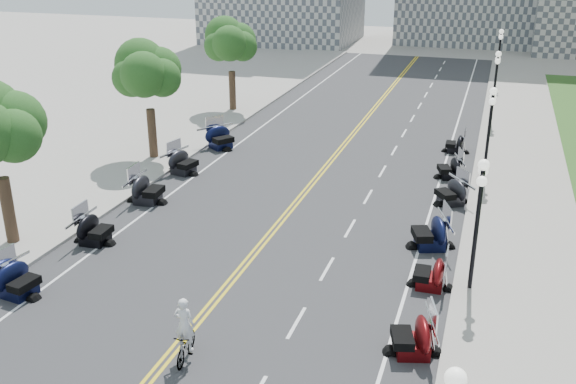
% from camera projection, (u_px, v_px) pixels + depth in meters
% --- Properties ---
extents(ground, '(160.00, 160.00, 0.00)m').
position_uv_depth(ground, '(210.00, 307.00, 22.52)').
color(ground, gray).
extents(road, '(16.00, 90.00, 0.01)m').
position_uv_depth(road, '(295.00, 204.00, 31.36)').
color(road, '#333335').
rests_on(road, ground).
extents(centerline_yellow_a, '(0.12, 90.00, 0.00)m').
position_uv_depth(centerline_yellow_a, '(293.00, 203.00, 31.39)').
color(centerline_yellow_a, yellow).
rests_on(centerline_yellow_a, road).
extents(centerline_yellow_b, '(0.12, 90.00, 0.00)m').
position_uv_depth(centerline_yellow_b, '(298.00, 204.00, 31.32)').
color(centerline_yellow_b, yellow).
rests_on(centerline_yellow_b, road).
extents(edge_line_north, '(0.12, 90.00, 0.00)m').
position_uv_depth(edge_line_north, '(428.00, 220.00, 29.50)').
color(edge_line_north, white).
rests_on(edge_line_north, road).
extents(edge_line_south, '(0.12, 90.00, 0.00)m').
position_uv_depth(edge_line_south, '(178.00, 189.00, 33.21)').
color(edge_line_south, white).
rests_on(edge_line_south, road).
extents(lane_dash_6, '(0.12, 2.00, 0.00)m').
position_uv_depth(lane_dash_6, '(296.00, 323.00, 21.59)').
color(lane_dash_6, white).
rests_on(lane_dash_6, road).
extents(lane_dash_7, '(0.12, 2.00, 0.00)m').
position_uv_depth(lane_dash_7, '(327.00, 269.00, 25.12)').
color(lane_dash_7, white).
rests_on(lane_dash_7, road).
extents(lane_dash_8, '(0.12, 2.00, 0.00)m').
position_uv_depth(lane_dash_8, '(350.00, 228.00, 28.66)').
color(lane_dash_8, white).
rests_on(lane_dash_8, road).
extents(lane_dash_9, '(0.12, 2.00, 0.00)m').
position_uv_depth(lane_dash_9, '(368.00, 197.00, 32.20)').
color(lane_dash_9, white).
rests_on(lane_dash_9, road).
extents(lane_dash_10, '(0.12, 2.00, 0.00)m').
position_uv_depth(lane_dash_10, '(382.00, 171.00, 35.74)').
color(lane_dash_10, white).
rests_on(lane_dash_10, road).
extents(lane_dash_11, '(0.12, 2.00, 0.00)m').
position_uv_depth(lane_dash_11, '(394.00, 150.00, 39.27)').
color(lane_dash_11, white).
rests_on(lane_dash_11, road).
extents(lane_dash_12, '(0.12, 2.00, 0.00)m').
position_uv_depth(lane_dash_12, '(404.00, 133.00, 42.81)').
color(lane_dash_12, white).
rests_on(lane_dash_12, road).
extents(lane_dash_13, '(0.12, 2.00, 0.00)m').
position_uv_depth(lane_dash_13, '(412.00, 118.00, 46.35)').
color(lane_dash_13, white).
rests_on(lane_dash_13, road).
extents(lane_dash_14, '(0.12, 2.00, 0.00)m').
position_uv_depth(lane_dash_14, '(420.00, 106.00, 49.88)').
color(lane_dash_14, white).
rests_on(lane_dash_14, road).
extents(lane_dash_15, '(0.12, 2.00, 0.00)m').
position_uv_depth(lane_dash_15, '(426.00, 95.00, 53.42)').
color(lane_dash_15, white).
rests_on(lane_dash_15, road).
extents(lane_dash_16, '(0.12, 2.00, 0.00)m').
position_uv_depth(lane_dash_16, '(431.00, 85.00, 56.96)').
color(lane_dash_16, white).
rests_on(lane_dash_16, road).
extents(lane_dash_17, '(0.12, 2.00, 0.00)m').
position_uv_depth(lane_dash_17, '(436.00, 77.00, 60.50)').
color(lane_dash_17, white).
rests_on(lane_dash_17, road).
extents(lane_dash_18, '(0.12, 2.00, 0.00)m').
position_uv_depth(lane_dash_18, '(440.00, 69.00, 64.03)').
color(lane_dash_18, white).
rests_on(lane_dash_18, road).
extents(lane_dash_19, '(0.12, 2.00, 0.00)m').
position_uv_depth(lane_dash_19, '(444.00, 62.00, 67.57)').
color(lane_dash_19, white).
rests_on(lane_dash_19, road).
extents(sidewalk_north, '(5.00, 90.00, 0.15)m').
position_uv_depth(sidewalk_north, '(522.00, 230.00, 28.29)').
color(sidewalk_north, '#9E9991').
rests_on(sidewalk_north, ground).
extents(sidewalk_south, '(5.00, 90.00, 0.15)m').
position_uv_depth(sidewalk_south, '(109.00, 179.00, 34.38)').
color(sidewalk_south, '#9E9991').
rests_on(sidewalk_south, ground).
extents(street_lamp_2, '(0.50, 1.20, 4.90)m').
position_uv_depth(street_lamp_2, '(477.00, 227.00, 22.61)').
color(street_lamp_2, black).
rests_on(street_lamp_2, sidewalk_north).
extents(street_lamp_3, '(0.50, 1.20, 4.90)m').
position_uv_depth(street_lamp_3, '(488.00, 135.00, 33.22)').
color(street_lamp_3, black).
rests_on(street_lamp_3, sidewalk_north).
extents(street_lamp_4, '(0.50, 1.20, 4.90)m').
position_uv_depth(street_lamp_4, '(494.00, 88.00, 43.83)').
color(street_lamp_4, black).
rests_on(street_lamp_4, sidewalk_north).
extents(street_lamp_5, '(0.50, 1.20, 4.90)m').
position_uv_depth(street_lamp_5, '(498.00, 59.00, 54.44)').
color(street_lamp_5, black).
rests_on(street_lamp_5, sidewalk_north).
extents(tree_3, '(4.80, 4.80, 9.20)m').
position_uv_depth(tree_3, '(148.00, 79.00, 36.06)').
color(tree_3, '#235619').
rests_on(tree_3, sidewalk_south).
extents(tree_4, '(4.80, 4.80, 9.20)m').
position_uv_depth(tree_4, '(231.00, 47.00, 46.67)').
color(tree_4, '#235619').
rests_on(tree_4, sidewalk_south).
extents(motorcycle_n_5, '(2.48, 2.48, 1.40)m').
position_uv_depth(motorcycle_n_5, '(413.00, 334.00, 19.74)').
color(motorcycle_n_5, '#590A0C').
rests_on(motorcycle_n_5, road).
extents(motorcycle_n_6, '(1.91, 1.91, 1.31)m').
position_uv_depth(motorcycle_n_6, '(430.00, 272.00, 23.57)').
color(motorcycle_n_6, '#590A0C').
rests_on(motorcycle_n_6, road).
extents(motorcycle_n_7, '(2.82, 2.82, 1.54)m').
position_uv_depth(motorcycle_n_7, '(431.00, 231.00, 26.61)').
color(motorcycle_n_7, black).
rests_on(motorcycle_n_7, road).
extents(motorcycle_n_8, '(2.78, 2.78, 1.39)m').
position_uv_depth(motorcycle_n_8, '(451.00, 191.00, 31.06)').
color(motorcycle_n_8, black).
rests_on(motorcycle_n_8, road).
extents(motorcycle_n_9, '(2.37, 2.37, 1.31)m').
position_uv_depth(motorcycle_n_9, '(450.00, 167.00, 34.49)').
color(motorcycle_n_9, black).
rests_on(motorcycle_n_9, road).
extents(motorcycle_n_10, '(1.79, 1.79, 1.24)m').
position_uv_depth(motorcycle_n_10, '(456.00, 143.00, 38.71)').
color(motorcycle_n_10, black).
rests_on(motorcycle_n_10, road).
extents(motorcycle_s_5, '(2.25, 2.25, 1.40)m').
position_uv_depth(motorcycle_s_5, '(17.00, 278.00, 23.01)').
color(motorcycle_s_5, black).
rests_on(motorcycle_s_5, road).
extents(motorcycle_s_6, '(2.09, 2.09, 1.40)m').
position_uv_depth(motorcycle_s_6, '(94.00, 228.00, 27.03)').
color(motorcycle_s_6, black).
rests_on(motorcycle_s_6, road).
extents(motorcycle_s_7, '(2.36, 2.36, 1.54)m').
position_uv_depth(motorcycle_s_7, '(147.00, 188.00, 31.21)').
color(motorcycle_s_7, black).
rests_on(motorcycle_s_7, road).
extents(motorcycle_s_8, '(2.48, 2.48, 1.46)m').
position_uv_depth(motorcycle_s_8, '(183.00, 161.00, 35.17)').
color(motorcycle_s_8, black).
rests_on(motorcycle_s_8, road).
extents(motorcycle_s_9, '(3.08, 3.08, 1.55)m').
position_uv_depth(motorcycle_s_9, '(220.00, 136.00, 39.45)').
color(motorcycle_s_9, black).
rests_on(motorcycle_s_9, road).
extents(bicycle, '(0.71, 1.73, 1.01)m').
position_uv_depth(bicycle, '(186.00, 345.00, 19.55)').
color(bicycle, '#A51414').
rests_on(bicycle, road).
extents(cyclist_rider, '(0.65, 0.43, 1.79)m').
position_uv_depth(cyclist_rider, '(183.00, 305.00, 19.04)').
color(cyclist_rider, silver).
rests_on(cyclist_rider, bicycle).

